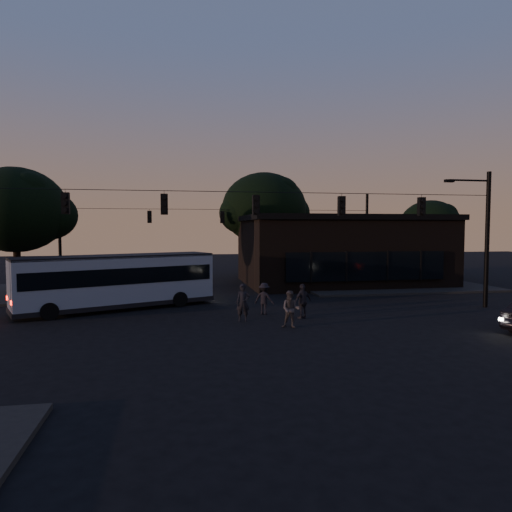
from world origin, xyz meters
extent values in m
plane|color=black|center=(0.00, 0.00, 0.00)|extent=(120.00, 120.00, 0.00)
cube|color=black|center=(12.00, 14.00, 0.07)|extent=(14.00, 10.00, 0.15)
cube|color=black|center=(-14.00, 14.00, 0.07)|extent=(14.00, 10.00, 0.15)
cube|color=black|center=(9.00, 16.00, 2.50)|extent=(15.00, 10.00, 5.00)
cube|color=black|center=(9.00, 16.00, 5.20)|extent=(15.40, 10.40, 0.40)
cube|color=black|center=(9.00, 10.88, 1.80)|extent=(11.50, 0.18, 2.00)
cylinder|color=black|center=(4.00, 22.00, 2.00)|extent=(0.44, 0.44, 4.00)
ellipsoid|color=black|center=(4.00, 22.00, 6.20)|extent=(7.60, 7.60, 6.46)
cylinder|color=black|center=(18.00, 18.00, 1.50)|extent=(0.44, 0.44, 3.00)
ellipsoid|color=black|center=(18.00, 18.00, 4.65)|extent=(5.20, 5.20, 4.42)
cylinder|color=black|center=(-14.00, 13.00, 1.80)|extent=(0.44, 0.44, 3.60)
ellipsoid|color=black|center=(-14.00, 13.00, 5.58)|extent=(6.40, 6.40, 5.44)
cylinder|color=black|center=(13.00, 4.00, 3.75)|extent=(0.24, 0.24, 7.50)
cylinder|color=black|center=(0.00, 4.00, 6.20)|extent=(26.00, 0.03, 0.03)
cube|color=black|center=(-9.00, 4.00, 5.55)|extent=(0.34, 0.30, 1.00)
cube|color=black|center=(-4.50, 4.00, 5.55)|extent=(0.34, 0.30, 1.00)
cube|color=black|center=(0.00, 4.00, 5.55)|extent=(0.34, 0.30, 1.00)
cube|color=black|center=(4.50, 4.00, 5.55)|extent=(0.34, 0.30, 1.00)
cube|color=black|center=(9.00, 4.00, 5.55)|extent=(0.34, 0.30, 1.00)
cylinder|color=black|center=(-13.00, 20.00, 3.75)|extent=(0.24, 0.24, 7.50)
cylinder|color=black|center=(13.00, 20.00, 3.75)|extent=(0.24, 0.24, 7.50)
cylinder|color=black|center=(0.00, 20.00, 6.00)|extent=(26.00, 0.03, 0.03)
cube|color=black|center=(-6.00, 20.00, 5.35)|extent=(0.34, 0.30, 1.00)
cube|color=black|center=(0.00, 20.00, 5.35)|extent=(0.34, 0.30, 1.00)
cube|color=black|center=(6.00, 20.00, 5.35)|extent=(0.34, 0.30, 1.00)
cube|color=gray|center=(-7.09, 6.97, 1.65)|extent=(10.47, 6.34, 2.46)
cube|color=black|center=(-7.09, 6.97, 1.89)|extent=(10.10, 6.21, 0.85)
cube|color=black|center=(-7.09, 6.97, 2.88)|extent=(10.47, 6.34, 0.14)
cube|color=black|center=(-7.09, 6.97, 0.33)|extent=(10.59, 6.44, 0.24)
cylinder|color=black|center=(-9.94, 4.43, 0.43)|extent=(0.87, 0.56, 0.85)
cylinder|color=black|center=(-10.89, 6.59, 0.43)|extent=(0.87, 0.56, 0.85)
cylinder|color=black|center=(-3.76, 7.15, 0.43)|extent=(0.87, 0.56, 0.85)
cylinder|color=black|center=(-4.71, 9.31, 0.43)|extent=(0.87, 0.56, 0.85)
imported|color=black|center=(-0.87, 2.59, 0.88)|extent=(0.70, 0.52, 1.76)
imported|color=#413B3B|center=(0.97, 0.78, 0.82)|extent=(0.96, 0.86, 1.65)
imported|color=black|center=(2.08, 2.69, 0.85)|extent=(1.08, 0.80, 1.70)
imported|color=black|center=(0.45, 4.15, 0.80)|extent=(1.20, 1.04, 1.61)
camera|label=1|loc=(-4.08, -18.51, 4.36)|focal=32.00mm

